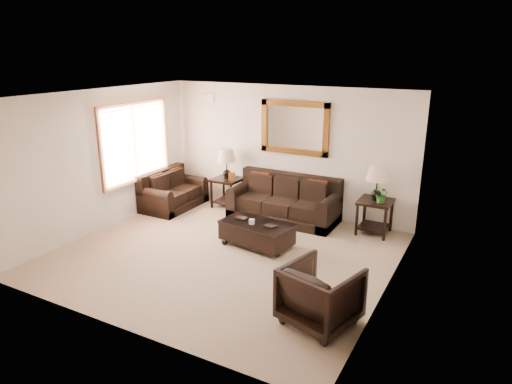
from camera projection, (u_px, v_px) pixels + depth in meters
The scene contains 11 objects.
room at pixel (223, 179), 7.51m from camera, with size 5.51×5.01×2.71m.
window at pixel (135, 142), 9.43m from camera, with size 0.07×1.96×1.66m.
mirror at pixel (294, 128), 9.34m from camera, with size 1.50×0.06×1.10m.
air_vent at pixel (209, 98), 10.15m from camera, with size 0.25×0.02×0.18m, color #999999.
sofa at pixel (285, 203), 9.46m from camera, with size 2.23×0.96×0.91m.
loveseat at pixel (172, 194), 10.18m from camera, with size 0.87×1.47×0.83m.
end_table_left at pixel (227, 169), 10.05m from camera, with size 0.60×0.60×1.32m.
end_table_right at pixel (377, 189), 8.53m from camera, with size 0.62×0.62×1.35m.
coffee_table at pixel (257, 231), 8.17m from camera, with size 1.37×0.88×0.54m.
armchair at pixel (321, 292), 5.80m from camera, with size 0.86×0.80×0.88m, color black.
potted_plant at pixel (382, 196), 8.40m from camera, with size 0.29×0.33×0.26m, color #24581E.
Camera 1 is at (3.92, -6.10, 3.40)m, focal length 32.00 mm.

